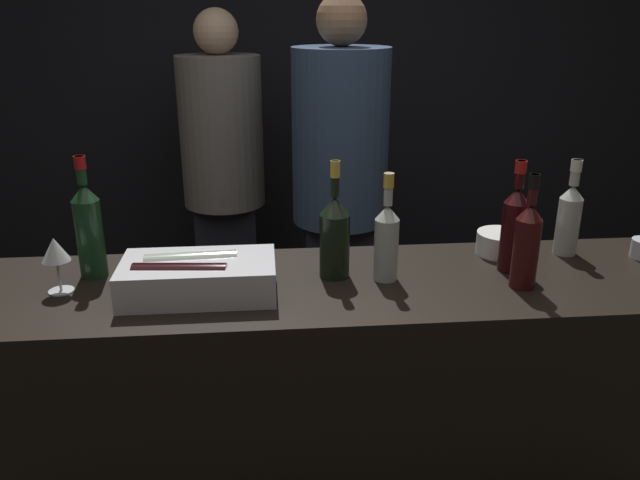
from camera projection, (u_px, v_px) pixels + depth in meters
The scene contains 13 objects.
wall_back_chalkboard at pixel (289, 68), 3.55m from camera, with size 6.40×0.06×2.80m.
bar_counter at pixel (321, 422), 1.98m from camera, with size 2.32×0.55×0.97m.
ice_bin_with_bottles at pixel (196, 276), 1.72m from camera, with size 0.42×0.23×0.11m.
bowl_white at pixel (501, 242), 2.01m from camera, with size 0.16×0.16×0.07m.
wine_glass at pixel (55, 252), 1.71m from camera, with size 0.08×0.08×0.16m.
white_wine_bottle at pixel (569, 216), 1.98m from camera, with size 0.07×0.07×0.31m.
rose_wine_bottle at pixel (387, 238), 1.79m from camera, with size 0.07×0.07×0.32m.
red_wine_bottle_tall at pixel (514, 226), 1.85m from camera, with size 0.07×0.07×0.34m.
red_wine_bottle_black_foil at pixel (527, 243), 1.73m from camera, with size 0.07×0.07×0.33m.
champagne_bottle at pixel (335, 234), 1.81m from camera, with size 0.09×0.09×0.35m.
red_wine_bottle_burgundy at pixel (89, 227), 1.80m from camera, with size 0.08×0.08×0.36m.
person_in_hoodie at pixel (224, 172), 3.11m from camera, with size 0.40×0.40×1.72m.
person_blond_tee at pixel (340, 185), 2.76m from camera, with size 0.42×0.42×1.78m.
Camera 1 is at (-0.15, -1.37, 1.72)m, focal length 35.00 mm.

